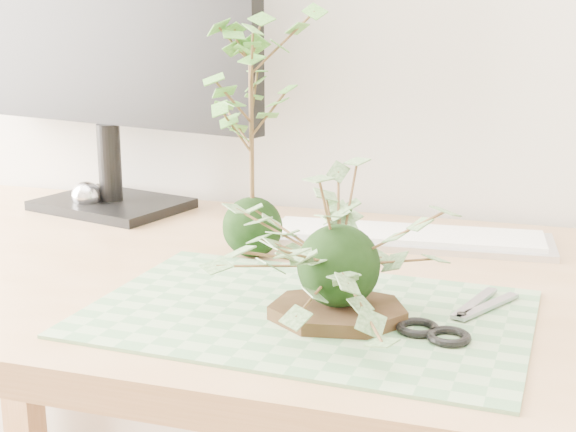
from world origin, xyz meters
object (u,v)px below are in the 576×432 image
(desk, at_px, (350,343))
(monitor, at_px, (105,28))
(keyboard, at_px, (407,237))
(ivy_kokedama, at_px, (339,228))
(maple_kokedama, at_px, (251,79))

(desk, distance_m, monitor, 0.67)
(keyboard, bearing_deg, monitor, 168.48)
(desk, distance_m, ivy_kokedama, 0.25)
(keyboard, distance_m, monitor, 0.60)
(ivy_kokedama, height_order, keyboard, ivy_kokedama)
(desk, bearing_deg, monitor, 152.59)
(desk, distance_m, maple_kokedama, 0.37)
(desk, height_order, maple_kokedama, maple_kokedama)
(maple_kokedama, bearing_deg, ivy_kokedama, -49.28)
(maple_kokedama, bearing_deg, keyboard, 35.08)
(maple_kokedama, height_order, monitor, monitor)
(ivy_kokedama, distance_m, keyboard, 0.35)
(desk, height_order, ivy_kokedama, ivy_kokedama)
(keyboard, height_order, monitor, monitor)
(desk, xyz_separation_m, keyboard, (0.04, 0.19, 0.10))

